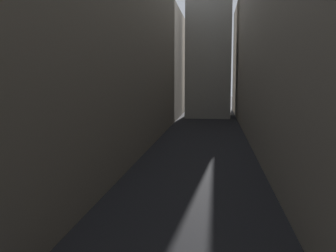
% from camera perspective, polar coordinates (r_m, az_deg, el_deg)
% --- Properties ---
extents(ground_plane, '(264.00, 264.00, 0.00)m').
position_cam_1_polar(ground_plane, '(39.51, 4.70, -3.91)').
color(ground_plane, black).
extents(building_block_left, '(10.77, 108.00, 20.64)m').
position_cam_1_polar(building_block_left, '(42.73, -10.04, 10.73)').
color(building_block_left, '#756B5B').
rests_on(building_block_left, ground).
extents(building_block_right, '(15.32, 108.00, 22.66)m').
position_cam_1_polar(building_block_right, '(42.55, 23.38, 11.65)').
color(building_block_right, gray).
rests_on(building_block_right, ground).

